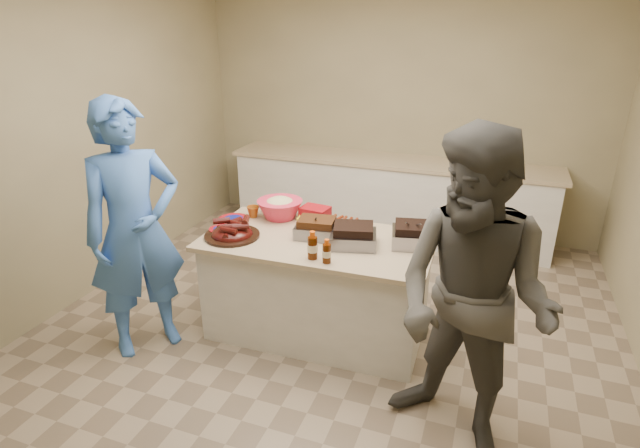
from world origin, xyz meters
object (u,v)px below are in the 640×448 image
(mustard_bottle, at_px, (300,229))
(plastic_cup, at_px, (253,217))
(roasting_pan, at_px, (411,245))
(rib_platter, at_px, (232,237))
(bbq_bottle_b, at_px, (327,263))
(guest_blue, at_px, (152,342))
(guest_gray, at_px, (454,439))
(bbq_bottle_a, at_px, (313,258))
(island, at_px, (318,330))
(coleslaw_bowl, at_px, (280,218))

(mustard_bottle, xyz_separation_m, plastic_cup, (-0.46, 0.11, 0.00))
(roasting_pan, relative_size, mustard_bottle, 2.24)
(rib_platter, height_order, bbq_bottle_b, bbq_bottle_b)
(mustard_bottle, relative_size, guest_blue, 0.07)
(guest_blue, bearing_deg, mustard_bottle, -17.05)
(rib_platter, bearing_deg, guest_gray, -18.61)
(roasting_pan, bearing_deg, guest_gray, -74.20)
(rib_platter, height_order, mustard_bottle, rib_platter)
(mustard_bottle, xyz_separation_m, guest_gray, (1.35, -0.90, -0.81))
(mustard_bottle, bearing_deg, plastic_cup, 166.09)
(bbq_bottle_a, distance_m, guest_gray, 1.42)
(bbq_bottle_a, height_order, guest_gray, bbq_bottle_a)
(island, height_order, guest_gray, island)
(coleslaw_bowl, height_order, guest_blue, coleslaw_bowl)
(roasting_pan, distance_m, coleslaw_bowl, 1.13)
(island, height_order, coleslaw_bowl, coleslaw_bowl)
(rib_platter, height_order, bbq_bottle_a, bbq_bottle_a)
(island, relative_size, mustard_bottle, 13.69)
(mustard_bottle, relative_size, plastic_cup, 1.23)
(roasting_pan, distance_m, mustard_bottle, 0.87)
(roasting_pan, relative_size, guest_gray, 0.15)
(plastic_cup, bearing_deg, bbq_bottle_a, -37.08)
(guest_blue, relative_size, guest_gray, 1.00)
(island, bearing_deg, guest_blue, -154.08)
(island, distance_m, coleslaw_bowl, 0.97)
(bbq_bottle_b, height_order, mustard_bottle, bbq_bottle_b)
(mustard_bottle, height_order, plastic_cup, mustard_bottle)
(rib_platter, distance_m, bbq_bottle_a, 0.71)
(roasting_pan, bearing_deg, guest_blue, -170.48)
(roasting_pan, height_order, guest_gray, roasting_pan)
(bbq_bottle_b, relative_size, guest_blue, 0.09)
(bbq_bottle_b, bearing_deg, island, 119.00)
(island, xyz_separation_m, coleslaw_bowl, (-0.44, 0.30, 0.81))
(rib_platter, distance_m, roasting_pan, 1.33)
(rib_platter, xyz_separation_m, mustard_bottle, (0.42, 0.30, 0.00))
(island, bearing_deg, mustard_bottle, 146.91)
(rib_platter, relative_size, bbq_bottle_a, 2.08)
(bbq_bottle_a, distance_m, guest_blue, 1.50)
(plastic_cup, bearing_deg, mustard_bottle, -13.91)
(island, xyz_separation_m, mustard_bottle, (-0.19, 0.12, 0.81))
(coleslaw_bowl, relative_size, guest_blue, 0.20)
(rib_platter, xyz_separation_m, bbq_bottle_a, (0.70, -0.14, 0.00))
(bbq_bottle_b, xyz_separation_m, guest_gray, (0.96, -0.43, -0.81))
(mustard_bottle, distance_m, guest_gray, 1.81)
(coleslaw_bowl, bearing_deg, guest_blue, -128.69)
(bbq_bottle_b, bearing_deg, mustard_bottle, 129.53)
(rib_platter, distance_m, plastic_cup, 0.42)
(plastic_cup, bearing_deg, island, -19.69)
(plastic_cup, bearing_deg, guest_blue, -121.18)
(island, distance_m, bbq_bottle_b, 0.90)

